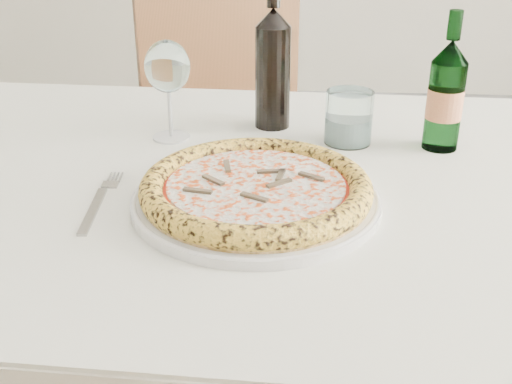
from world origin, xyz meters
TOP-DOWN VIEW (x-y plane):
  - dining_table at (-0.12, -0.00)m, footprint 1.57×0.96m
  - chair_far at (-0.24, 0.72)m, footprint 0.59×0.59m
  - plate at (-0.12, -0.10)m, footprint 0.35×0.35m
  - pizza at (-0.12, -0.10)m, footprint 0.32×0.32m
  - fork at (-0.34, -0.11)m, footprint 0.03×0.20m
  - wine_glass at (-0.29, 0.15)m, footprint 0.08×0.08m
  - tumbler at (0.02, 0.15)m, footprint 0.08×0.08m
  - beer_bottle at (0.17, 0.14)m, footprint 0.06×0.06m
  - wine_bottle at (-0.11, 0.23)m, footprint 0.06×0.06m

SIDE VIEW (x-z plane):
  - chair_far at x=-0.24m, z-range 0.07..1.00m
  - dining_table at x=-0.12m, z-range 0.30..1.05m
  - fork at x=-0.34m, z-range 0.76..0.76m
  - plate at x=-0.12m, z-range 0.76..0.77m
  - pizza at x=-0.12m, z-range 0.77..0.80m
  - tumbler at x=0.02m, z-range 0.75..0.84m
  - beer_bottle at x=0.17m, z-range 0.73..0.96m
  - wine_bottle at x=-0.11m, z-range 0.74..1.00m
  - wine_glass at x=-0.29m, z-range 0.79..0.97m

